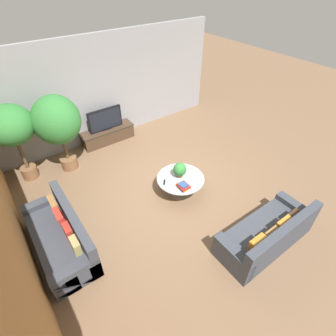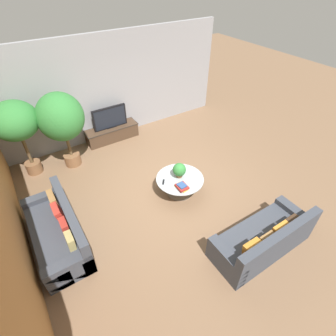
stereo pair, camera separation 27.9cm
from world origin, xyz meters
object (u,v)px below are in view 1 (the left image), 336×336
media_console (108,135)px  potted_palm_corner (57,122)px  couch_by_wall (62,237)px  television (105,119)px  potted_plant_tabletop (180,169)px  couch_near_entry (267,235)px  potted_palm_tall (10,128)px  coffee_table (180,182)px

media_console → potted_palm_corner: bearing=-158.1°
couch_by_wall → potted_palm_corner: potted_palm_corner is taller
television → potted_plant_tabletop: 3.06m
couch_near_entry → media_console: bearing=-80.6°
television → couch_near_entry: size_ratio=0.51×
potted_palm_tall → potted_plant_tabletop: 3.97m
coffee_table → couch_by_wall: size_ratio=0.54×
media_console → couch_by_wall: (-2.39, -2.95, 0.07)m
media_console → potted_palm_corner: 1.93m
media_console → television: 0.53m
television → coffee_table: bearing=-82.4°
couch_near_entry → television: bearing=-80.6°
coffee_table → potted_palm_corner: size_ratio=0.54×
couch_by_wall → couch_near_entry: (3.26, -2.31, -0.00)m
media_console → television: television is taller
coffee_table → couch_near_entry: couch_near_entry is taller
media_console → coffee_table: 3.12m
coffee_table → potted_palm_tall: (-2.80, 2.73, 1.16)m
potted_palm_corner → coffee_table: bearing=-54.0°
media_console → couch_near_entry: 5.33m
potted_plant_tabletop → media_console: bearing=98.1°
couch_by_wall → potted_plant_tabletop: 2.85m
potted_palm_tall → couch_by_wall: bearing=-90.1°
potted_palm_tall → potted_palm_corner: size_ratio=0.97×
potted_palm_tall → coffee_table: bearing=-44.3°
couch_near_entry → potted_palm_tall: (-3.26, 4.89, 1.19)m
television → couch_near_entry: 5.34m
coffee_table → media_console: bearing=97.6°
couch_near_entry → potted_palm_tall: size_ratio=1.02×
potted_plant_tabletop → potted_palm_corner: bearing=127.0°
couch_near_entry → potted_plant_tabletop: size_ratio=5.52×
couch_by_wall → potted_palm_tall: 2.85m
potted_palm_corner → television: bearing=21.9°
television → potted_palm_corner: size_ratio=0.50×
couch_by_wall → potted_palm_tall: bearing=179.9°
couch_near_entry → couch_by_wall: bearing=-35.3°
television → potted_palm_tall: potted_palm_tall is taller
potted_palm_tall → potted_palm_corner: 0.99m
coffee_table → couch_by_wall: bearing=177.0°
coffee_table → potted_palm_tall: potted_palm_tall is taller
media_console → couch_by_wall: couch_by_wall is taller
television → coffee_table: 3.15m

